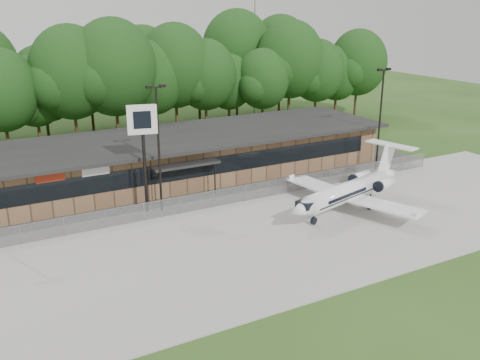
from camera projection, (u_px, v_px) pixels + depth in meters
ground at (338, 284)px, 32.21m from camera, size 160.00×160.00×0.00m
apron at (268, 236)px, 38.86m from camera, size 64.00×18.00×0.08m
parking_lot at (202, 190)px, 48.44m from camera, size 50.00×9.00×0.06m
terminal at (182, 155)px, 51.46m from camera, size 41.00×11.65×4.30m
fence at (225, 197)px, 44.46m from camera, size 46.00×0.04×1.52m
treeline at (123, 78)px, 64.83m from camera, size 72.00×12.00×15.00m
radio_mast at (255, 29)px, 78.29m from camera, size 0.20×0.20×25.00m
light_pole_mid at (158, 139)px, 41.79m from camera, size 1.55×0.30×10.23m
light_pole_right at (381, 112)px, 52.28m from camera, size 1.55×0.30×10.23m
business_jet at (351, 191)px, 43.14m from camera, size 13.91×12.50×4.71m
pole_sign at (143, 131)px, 41.29m from camera, size 2.29×0.79×8.76m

